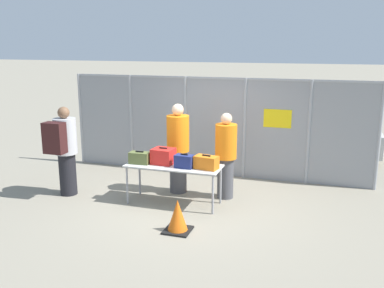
{
  "coord_description": "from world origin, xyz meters",
  "views": [
    {
      "loc": [
        2.46,
        -7.34,
        3.0
      ],
      "look_at": [
        -0.07,
        0.52,
        1.05
      ],
      "focal_mm": 40.0,
      "sensor_mm": 36.0,
      "label": 1
    }
  ],
  "objects_px": {
    "suitcase_red": "(163,156)",
    "suitcase_navy": "(184,161)",
    "inspection_table": "(174,168)",
    "suitcase_orange": "(206,162)",
    "security_worker_near": "(178,147)",
    "utility_trailer": "(316,140)",
    "suitcase_olive": "(140,158)",
    "security_worker_far": "(226,155)",
    "traffic_cone": "(178,217)",
    "traveler_hooded": "(64,148)"
  },
  "relations": [
    {
      "from": "suitcase_orange",
      "to": "security_worker_far",
      "type": "relative_size",
      "value": 0.27
    },
    {
      "from": "suitcase_orange",
      "to": "traffic_cone",
      "type": "distance_m",
      "value": 1.29
    },
    {
      "from": "security_worker_far",
      "to": "utility_trailer",
      "type": "height_order",
      "value": "security_worker_far"
    },
    {
      "from": "suitcase_red",
      "to": "inspection_table",
      "type": "bearing_deg",
      "value": -11.83
    },
    {
      "from": "suitcase_olive",
      "to": "traffic_cone",
      "type": "height_order",
      "value": "suitcase_olive"
    },
    {
      "from": "suitcase_navy",
      "to": "suitcase_red",
      "type": "bearing_deg",
      "value": 163.79
    },
    {
      "from": "utility_trailer",
      "to": "traffic_cone",
      "type": "height_order",
      "value": "utility_trailer"
    },
    {
      "from": "suitcase_navy",
      "to": "traffic_cone",
      "type": "xyz_separation_m",
      "value": [
        0.25,
        -1.07,
        -0.63
      ]
    },
    {
      "from": "suitcase_olive",
      "to": "traffic_cone",
      "type": "relative_size",
      "value": 0.73
    },
    {
      "from": "suitcase_red",
      "to": "suitcase_navy",
      "type": "distance_m",
      "value": 0.48
    },
    {
      "from": "suitcase_navy",
      "to": "security_worker_near",
      "type": "bearing_deg",
      "value": 117.45
    },
    {
      "from": "suitcase_red",
      "to": "security_worker_far",
      "type": "height_order",
      "value": "security_worker_far"
    },
    {
      "from": "suitcase_orange",
      "to": "traffic_cone",
      "type": "bearing_deg",
      "value": -98.15
    },
    {
      "from": "inspection_table",
      "to": "suitcase_red",
      "type": "distance_m",
      "value": 0.31
    },
    {
      "from": "inspection_table",
      "to": "suitcase_orange",
      "type": "distance_m",
      "value": 0.67
    },
    {
      "from": "security_worker_far",
      "to": "inspection_table",
      "type": "bearing_deg",
      "value": 16.71
    },
    {
      "from": "suitcase_orange",
      "to": "utility_trailer",
      "type": "relative_size",
      "value": 0.11
    },
    {
      "from": "suitcase_olive",
      "to": "utility_trailer",
      "type": "relative_size",
      "value": 0.1
    },
    {
      "from": "inspection_table",
      "to": "traveler_hooded",
      "type": "height_order",
      "value": "traveler_hooded"
    },
    {
      "from": "suitcase_red",
      "to": "suitcase_navy",
      "type": "relative_size",
      "value": 1.19
    },
    {
      "from": "suitcase_olive",
      "to": "suitcase_orange",
      "type": "distance_m",
      "value": 1.31
    },
    {
      "from": "suitcase_olive",
      "to": "traveler_hooded",
      "type": "xyz_separation_m",
      "value": [
        -1.56,
        -0.15,
        0.11
      ]
    },
    {
      "from": "security_worker_far",
      "to": "suitcase_red",
      "type": "bearing_deg",
      "value": 8.62
    },
    {
      "from": "suitcase_red",
      "to": "suitcase_orange",
      "type": "bearing_deg",
      "value": -5.47
    },
    {
      "from": "suitcase_navy",
      "to": "traffic_cone",
      "type": "distance_m",
      "value": 1.27
    },
    {
      "from": "security_worker_near",
      "to": "traveler_hooded",
      "type": "bearing_deg",
      "value": 33.51
    },
    {
      "from": "suitcase_orange",
      "to": "security_worker_near",
      "type": "distance_m",
      "value": 1.05
    },
    {
      "from": "utility_trailer",
      "to": "security_worker_near",
      "type": "bearing_deg",
      "value": -123.54
    },
    {
      "from": "suitcase_olive",
      "to": "suitcase_navy",
      "type": "relative_size",
      "value": 1.1
    },
    {
      "from": "suitcase_orange",
      "to": "security_worker_near",
      "type": "height_order",
      "value": "security_worker_near"
    },
    {
      "from": "utility_trailer",
      "to": "suitcase_red",
      "type": "bearing_deg",
      "value": -120.63
    },
    {
      "from": "security_worker_far",
      "to": "utility_trailer",
      "type": "bearing_deg",
      "value": -131.56
    },
    {
      "from": "suitcase_orange",
      "to": "traveler_hooded",
      "type": "bearing_deg",
      "value": -176.09
    },
    {
      "from": "security_worker_near",
      "to": "traffic_cone",
      "type": "xyz_separation_m",
      "value": [
        0.63,
        -1.8,
        -0.7
      ]
    },
    {
      "from": "suitcase_red",
      "to": "security_worker_near",
      "type": "bearing_deg",
      "value": 82.4
    },
    {
      "from": "traveler_hooded",
      "to": "utility_trailer",
      "type": "xyz_separation_m",
      "value": [
        4.67,
        4.79,
        -0.54
      ]
    },
    {
      "from": "suitcase_navy",
      "to": "traffic_cone",
      "type": "height_order",
      "value": "suitcase_navy"
    },
    {
      "from": "suitcase_olive",
      "to": "suitcase_red",
      "type": "distance_m",
      "value": 0.45
    },
    {
      "from": "inspection_table",
      "to": "suitcase_red",
      "type": "bearing_deg",
      "value": 168.17
    },
    {
      "from": "inspection_table",
      "to": "utility_trailer",
      "type": "xyz_separation_m",
      "value": [
        2.44,
        4.56,
        -0.26
      ]
    },
    {
      "from": "suitcase_orange",
      "to": "security_worker_near",
      "type": "bearing_deg",
      "value": 139.15
    },
    {
      "from": "suitcase_red",
      "to": "suitcase_orange",
      "type": "relative_size",
      "value": 0.93
    },
    {
      "from": "suitcase_orange",
      "to": "utility_trailer",
      "type": "distance_m",
      "value": 4.95
    },
    {
      "from": "suitcase_red",
      "to": "utility_trailer",
      "type": "xyz_separation_m",
      "value": [
        2.67,
        4.51,
        -0.47
      ]
    },
    {
      "from": "inspection_table",
      "to": "suitcase_red",
      "type": "relative_size",
      "value": 4.24
    },
    {
      "from": "suitcase_olive",
      "to": "security_worker_far",
      "type": "height_order",
      "value": "security_worker_far"
    },
    {
      "from": "inspection_table",
      "to": "suitcase_red",
      "type": "height_order",
      "value": "suitcase_red"
    },
    {
      "from": "suitcase_olive",
      "to": "suitcase_red",
      "type": "xyz_separation_m",
      "value": [
        0.43,
        0.13,
        0.04
      ]
    },
    {
      "from": "suitcase_olive",
      "to": "traveler_hooded",
      "type": "bearing_deg",
      "value": -174.51
    },
    {
      "from": "security_worker_near",
      "to": "utility_trailer",
      "type": "bearing_deg",
      "value": -113.05
    }
  ]
}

